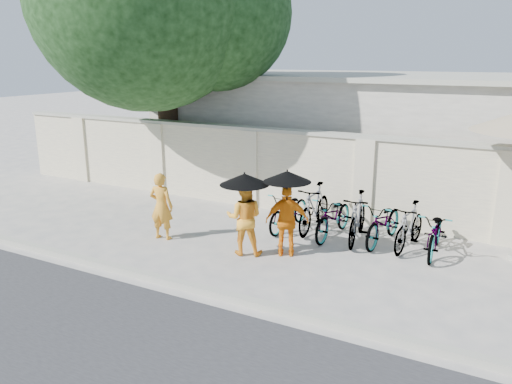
% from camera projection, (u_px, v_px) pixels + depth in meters
% --- Properties ---
extents(ground, '(80.00, 80.00, 0.00)m').
position_uv_depth(ground, '(221.00, 252.00, 10.06)').
color(ground, beige).
extents(kerb, '(40.00, 0.16, 0.12)m').
position_uv_depth(kerb, '(169.00, 282.00, 8.59)').
color(kerb, '#A4A393').
rests_on(kerb, ground).
extents(compound_wall, '(20.00, 0.30, 2.00)m').
position_uv_depth(compound_wall, '(325.00, 177.00, 12.07)').
color(compound_wall, beige).
rests_on(compound_wall, ground).
extents(building_behind, '(14.00, 6.00, 3.20)m').
position_uv_depth(building_behind, '(403.00, 134.00, 14.70)').
color(building_behind, beige).
rests_on(building_behind, ground).
extents(shade_tree, '(6.70, 6.20, 8.20)m').
position_uv_depth(shade_tree, '(158.00, 5.00, 12.91)').
color(shade_tree, '#3D281B').
rests_on(shade_tree, ground).
extents(monk_left, '(0.58, 0.42, 1.45)m').
position_uv_depth(monk_left, '(161.00, 206.00, 10.62)').
color(monk_left, orange).
rests_on(monk_left, ground).
extents(monk_center, '(0.88, 0.79, 1.50)m').
position_uv_depth(monk_center, '(244.00, 218.00, 9.78)').
color(monk_center, '#FFA627').
rests_on(monk_center, ground).
extents(parasol_center, '(0.96, 0.96, 0.82)m').
position_uv_depth(parasol_center, '(244.00, 179.00, 9.48)').
color(parasol_center, black).
rests_on(parasol_center, ground).
extents(monk_right, '(0.91, 0.65, 1.44)m').
position_uv_depth(monk_right, '(287.00, 221.00, 9.70)').
color(monk_right, orange).
rests_on(monk_right, ground).
extents(parasol_right, '(0.92, 0.92, 0.92)m').
position_uv_depth(parasol_right, '(287.00, 176.00, 9.39)').
color(parasol_right, black).
rests_on(parasol_right, ground).
extents(bike_0, '(0.72, 1.73, 0.89)m').
position_uv_depth(bike_0, '(289.00, 211.00, 11.27)').
color(bike_0, gray).
rests_on(bike_0, ground).
extents(bike_1, '(0.51, 1.77, 1.06)m').
position_uv_depth(bike_1, '(314.00, 208.00, 11.17)').
color(bike_1, gray).
rests_on(bike_1, ground).
extents(bike_2, '(0.72, 1.80, 0.93)m').
position_uv_depth(bike_2, '(334.00, 217.00, 10.79)').
color(bike_2, gray).
rests_on(bike_2, ground).
extents(bike_3, '(0.69, 1.79, 1.05)m').
position_uv_depth(bike_3, '(358.00, 218.00, 10.51)').
color(bike_3, gray).
rests_on(bike_3, ground).
extents(bike_4, '(0.82, 1.81, 0.92)m').
position_uv_depth(bike_4, '(384.00, 223.00, 10.40)').
color(bike_4, gray).
rests_on(bike_4, ground).
extents(bike_5, '(0.67, 1.65, 0.96)m').
position_uv_depth(bike_5, '(409.00, 226.00, 10.10)').
color(bike_5, gray).
rests_on(bike_5, ground).
extents(bike_6, '(0.67, 1.75, 0.91)m').
position_uv_depth(bike_6, '(436.00, 233.00, 9.82)').
color(bike_6, gray).
rests_on(bike_6, ground).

